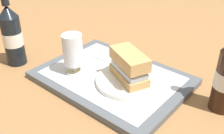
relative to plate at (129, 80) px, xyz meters
name	(u,v)px	position (x,y,z in m)	size (l,w,h in m)	color
ground_plane	(112,81)	(0.06, 0.00, -0.03)	(3.00, 3.00, 0.00)	olive
tray	(112,78)	(0.06, 0.00, -0.02)	(0.44, 0.32, 0.02)	#4C5156
placemat	(112,75)	(0.06, 0.00, -0.01)	(0.38, 0.27, 0.00)	silver
plate	(129,80)	(0.00, 0.00, 0.00)	(0.19, 0.19, 0.01)	silver
sandwich	(129,65)	(0.00, 0.00, 0.05)	(0.14, 0.11, 0.08)	tan
beer_glass	(73,53)	(0.16, 0.06, 0.06)	(0.06, 0.06, 0.12)	silver
napkin_folded	(109,56)	(0.15, -0.08, 0.00)	(0.09, 0.07, 0.01)	white
beer_bottle	(12,35)	(0.39, 0.13, 0.08)	(0.07, 0.07, 0.27)	black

